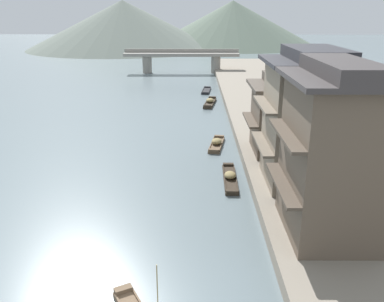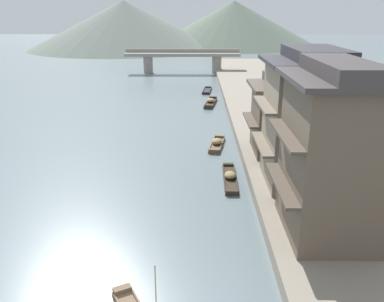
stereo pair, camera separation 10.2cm
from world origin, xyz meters
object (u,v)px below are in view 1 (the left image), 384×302
at_px(house_waterfront_second, 310,119).
at_px(boat_moored_far, 217,143).
at_px(house_waterfront_nearest, 333,152).
at_px(house_waterfront_tall, 281,115).
at_px(boat_moored_nearest, 230,178).
at_px(boat_moored_second, 210,102).
at_px(boat_moored_third, 206,91).
at_px(stone_bridge, 181,58).

bearing_deg(house_waterfront_second, boat_moored_far, 119.05).
height_order(house_waterfront_nearest, house_waterfront_tall, house_waterfront_nearest).
xyz_separation_m(boat_moored_nearest, house_waterfront_second, (4.80, -1.85, 4.90)).
bearing_deg(house_waterfront_nearest, boat_moored_second, 98.20).
xyz_separation_m(boat_moored_third, house_waterfront_nearest, (5.09, -42.28, 4.98)).
bearing_deg(house_waterfront_second, house_waterfront_nearest, -95.17).
xyz_separation_m(house_waterfront_second, stone_bridge, (-10.05, 55.20, -2.23)).
bearing_deg(boat_moored_far, boat_moored_nearest, -85.70).
relative_size(boat_moored_far, stone_bridge, 0.20).
bearing_deg(boat_moored_nearest, house_waterfront_nearest, -63.22).
xyz_separation_m(boat_moored_third, stone_bridge, (-4.37, 19.40, 2.75)).
relative_size(boat_moored_nearest, boat_moored_third, 1.06).
relative_size(boat_moored_far, house_waterfront_tall, 0.74).
relative_size(boat_moored_far, house_waterfront_second, 0.52).
relative_size(boat_moored_second, boat_moored_far, 1.27).
distance_m(boat_moored_nearest, house_waterfront_tall, 7.05).
relative_size(boat_moored_second, house_waterfront_nearest, 0.66).
height_order(boat_moored_nearest, boat_moored_second, boat_moored_second).
height_order(house_waterfront_second, stone_bridge, house_waterfront_second).
xyz_separation_m(boat_moored_nearest, house_waterfront_tall, (4.29, 4.28, 3.61)).
distance_m(boat_moored_nearest, boat_moored_second, 25.13).
bearing_deg(house_waterfront_second, boat_moored_third, 99.01).
bearing_deg(stone_bridge, boat_moored_second, -80.67).
relative_size(boat_moored_third, stone_bridge, 0.23).
distance_m(house_waterfront_tall, stone_bridge, 49.99).
xyz_separation_m(boat_moored_nearest, stone_bridge, (-5.25, 53.34, 2.67)).
height_order(boat_moored_nearest, house_waterfront_second, house_waterfront_second).
bearing_deg(boat_moored_far, boat_moored_third, 90.63).
xyz_separation_m(boat_moored_far, house_waterfront_second, (5.39, -9.70, 4.86)).
xyz_separation_m(boat_moored_second, boat_moored_far, (0.02, -17.28, -0.02)).
bearing_deg(boat_moored_nearest, house_waterfront_tall, 44.87).
distance_m(boat_moored_far, stone_bridge, 45.81).
height_order(boat_moored_second, stone_bridge, stone_bridge).
bearing_deg(boat_moored_third, boat_moored_far, -89.37).
relative_size(house_waterfront_nearest, stone_bridge, 0.39).
bearing_deg(house_waterfront_tall, boat_moored_second, 103.25).
bearing_deg(house_waterfront_tall, house_waterfront_nearest, -90.38).
bearing_deg(boat_moored_second, boat_moored_third, 91.73).
relative_size(boat_moored_second, stone_bridge, 0.26).
height_order(boat_moored_nearest, boat_moored_third, boat_moored_nearest).
distance_m(boat_moored_third, house_waterfront_tall, 30.33).
bearing_deg(boat_moored_far, house_waterfront_nearest, -73.48).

